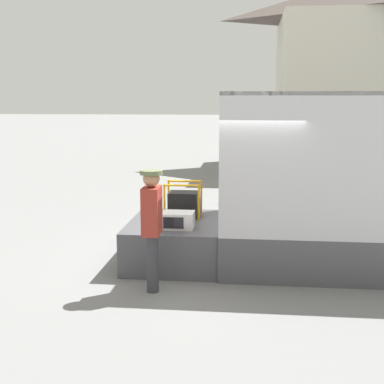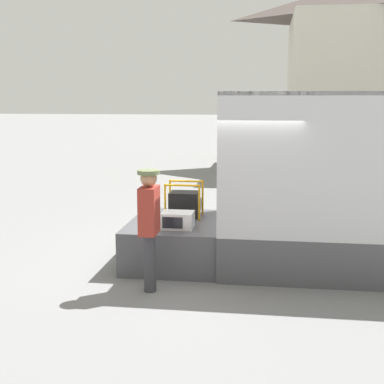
% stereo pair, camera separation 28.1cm
% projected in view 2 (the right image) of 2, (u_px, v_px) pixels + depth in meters
% --- Properties ---
extents(ground_plane, '(160.00, 160.00, 0.00)m').
position_uv_depth(ground_plane, '(222.00, 263.00, 9.25)').
color(ground_plane, gray).
extents(tailgate_deck, '(1.59, 2.05, 0.72)m').
position_uv_depth(tailgate_deck, '(177.00, 241.00, 9.30)').
color(tailgate_deck, '#4C4C51').
rests_on(tailgate_deck, ground).
extents(microwave, '(0.51, 0.41, 0.27)m').
position_uv_depth(microwave, '(178.00, 220.00, 8.71)').
color(microwave, white).
rests_on(microwave, tailgate_deck).
extents(portable_generator, '(0.64, 0.51, 0.63)m').
position_uv_depth(portable_generator, '(185.00, 204.00, 9.51)').
color(portable_generator, black).
rests_on(portable_generator, tailgate_deck).
extents(worker_person, '(0.32, 0.44, 1.81)m').
position_uv_depth(worker_person, '(149.00, 217.00, 7.71)').
color(worker_person, '#38383D').
rests_on(worker_person, ground).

